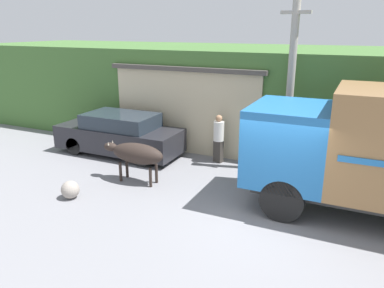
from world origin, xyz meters
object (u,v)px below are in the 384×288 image
Objects in this scene: brown_cow at (136,154)px; pedestrian_on_hill at (219,137)px; roadside_rock at (70,190)px; parked_suv at (119,135)px; utility_pole at (291,82)px.

pedestrian_on_hill reaches higher than brown_cow.
brown_cow is 4.12× the size of roadside_rock.
parked_suv is 3.93m from roadside_rock.
utility_pole is (2.29, 0.17, 2.02)m from pedestrian_on_hill.
parked_suv reaches higher than roadside_rock.
pedestrian_on_hill is 3.06m from utility_pole.
utility_pole reaches higher than parked_suv.
utility_pole is at bearing 43.19° from roadside_rock.
utility_pole is at bearing 11.81° from parked_suv.
pedestrian_on_hill is at bearing 52.14° from brown_cow.
brown_cow is 3.17m from pedestrian_on_hill.
roadside_rock is at bearing -127.40° from brown_cow.
pedestrian_on_hill is at bearing 59.20° from roadside_rock.
brown_cow is 2.86m from parked_suv.
utility_pole is (5.97, 0.91, 2.20)m from parked_suv.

